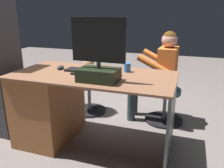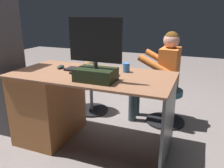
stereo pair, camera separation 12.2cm
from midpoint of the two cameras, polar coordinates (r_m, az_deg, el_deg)
ground_plane at (r=2.76m, az=0.06°, el=-10.76°), size 10.00×10.00×0.00m
desk at (r=2.48m, az=-12.24°, el=-4.53°), size 1.53×0.76×0.75m
monitor at (r=1.90m, az=-2.29°, el=5.35°), size 0.46×0.22×0.52m
keyboard at (r=2.26m, az=-5.01°, el=3.42°), size 0.42×0.14×0.02m
computer_mouse at (r=2.40m, az=-11.24°, el=4.19°), size 0.06×0.10×0.04m
cup at (r=2.22m, az=5.15°, el=4.07°), size 0.07×0.07×0.09m
tv_remote at (r=2.21m, az=-7.39°, el=3.03°), size 0.07×0.16×0.02m
notebook_binder at (r=2.01m, az=-0.88°, el=1.75°), size 0.25×0.32×0.02m
office_chair_teddy at (r=3.10m, az=-4.02°, el=-2.52°), size 0.45×0.45×0.42m
teddy_bear at (r=3.01m, az=-4.07°, el=3.39°), size 0.22×0.23×0.33m
visitor_chair at (r=2.88m, az=14.58°, el=-4.93°), size 0.47×0.47×0.42m
person at (r=2.76m, az=13.33°, el=2.99°), size 0.56×0.49×1.10m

